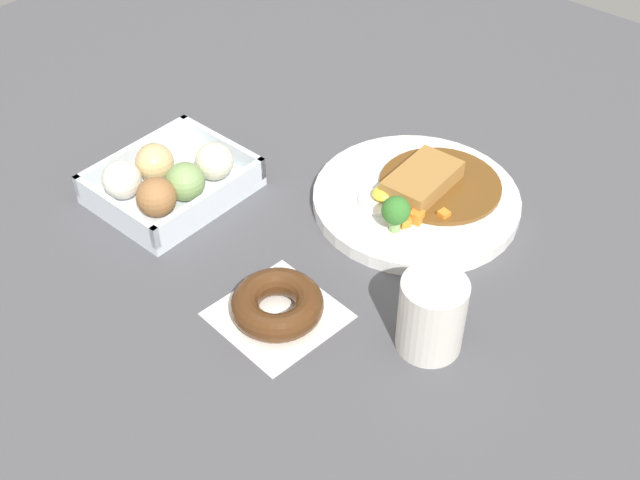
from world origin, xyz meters
The scene contains 5 objects.
ground_plane centered at (0.00, 0.00, 0.00)m, with size 1.60×1.60×0.00m, color #4C4C51.
curry_plate centered at (0.14, -0.10, 0.01)m, with size 0.26×0.26×0.07m.
donut_box centered at (-0.06, 0.15, 0.03)m, with size 0.19×0.16×0.06m.
chocolate_ring_donut centered at (-0.12, -0.10, 0.02)m, with size 0.14×0.14×0.03m.
coffee_mug centered at (-0.04, -0.25, 0.04)m, with size 0.07×0.07×0.09m, color silver.
Camera 1 is at (-0.55, -0.53, 0.66)m, focal length 45.28 mm.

